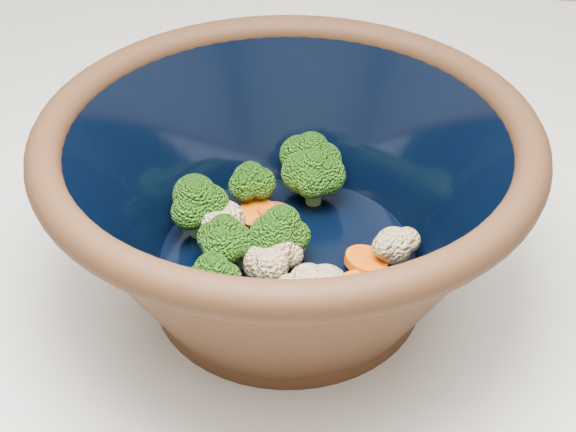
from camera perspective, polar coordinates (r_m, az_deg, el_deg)
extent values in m
cylinder|color=black|center=(0.62, 0.00, -4.59)|extent=(0.20, 0.20, 0.01)
torus|color=black|center=(0.54, 0.00, 5.86)|extent=(0.34, 0.34, 0.02)
cylinder|color=black|center=(0.60, 0.00, -2.81)|extent=(0.19, 0.19, 0.00)
cylinder|color=#608442|center=(0.58, -4.44, -2.85)|extent=(0.01, 0.01, 0.02)
ellipsoid|color=#357516|center=(0.57, -4.54, -1.20)|extent=(0.04, 0.04, 0.03)
cylinder|color=#608442|center=(0.61, -6.43, -0.56)|extent=(0.01, 0.01, 0.02)
ellipsoid|color=#357516|center=(0.60, -6.59, 1.26)|extent=(0.04, 0.04, 0.04)
cylinder|color=#608442|center=(0.66, 1.64, 2.76)|extent=(0.01, 0.01, 0.02)
ellipsoid|color=#357516|center=(0.64, 1.68, 4.60)|extent=(0.04, 0.04, 0.04)
cylinder|color=#608442|center=(0.64, -2.63, 1.38)|extent=(0.01, 0.01, 0.02)
ellipsoid|color=#357516|center=(0.63, -2.68, 2.80)|extent=(0.03, 0.03, 0.03)
cylinder|color=#608442|center=(0.56, -5.26, -5.58)|extent=(0.01, 0.01, 0.02)
ellipsoid|color=#357516|center=(0.54, -5.38, -4.08)|extent=(0.03, 0.03, 0.03)
cylinder|color=#608442|center=(0.64, 1.81, 1.67)|extent=(0.01, 0.01, 0.02)
ellipsoid|color=#357516|center=(0.63, 1.86, 3.46)|extent=(0.04, 0.04, 0.04)
cylinder|color=#608442|center=(0.59, -0.42, -2.47)|extent=(0.01, 0.01, 0.02)
ellipsoid|color=#357516|center=(0.57, -0.43, -0.65)|extent=(0.04, 0.04, 0.04)
sphere|color=beige|center=(0.57, -1.70, -3.38)|extent=(0.03, 0.03, 0.03)
sphere|color=beige|center=(0.59, -0.06, -1.59)|extent=(0.03, 0.03, 0.03)
sphere|color=beige|center=(0.54, -0.10, -6.51)|extent=(0.03, 0.03, 0.03)
sphere|color=beige|center=(0.59, 7.51, -2.09)|extent=(0.03, 0.03, 0.03)
sphere|color=beige|center=(0.55, 2.66, -5.18)|extent=(0.03, 0.03, 0.03)
sphere|color=beige|center=(0.53, 1.85, -6.70)|extent=(0.03, 0.03, 0.03)
sphere|color=beige|center=(0.60, -4.51, -0.34)|extent=(0.03, 0.03, 0.03)
sphere|color=beige|center=(0.58, -0.31, -2.62)|extent=(0.03, 0.03, 0.03)
cylinder|color=#D55509|center=(0.62, -1.46, -0.70)|extent=(0.03, 0.03, 0.01)
cylinder|color=#D55509|center=(0.59, 5.59, -3.19)|extent=(0.03, 0.03, 0.01)
cylinder|color=#D55509|center=(0.57, 4.99, -4.99)|extent=(0.03, 0.03, 0.01)
cylinder|color=#D55509|center=(0.63, -2.14, 0.12)|extent=(0.03, 0.03, 0.01)
cylinder|color=#D55509|center=(0.63, -1.02, 0.29)|extent=(0.03, 0.03, 0.01)
cylinder|color=#D55509|center=(0.56, -6.38, -6.22)|extent=(0.03, 0.03, 0.01)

